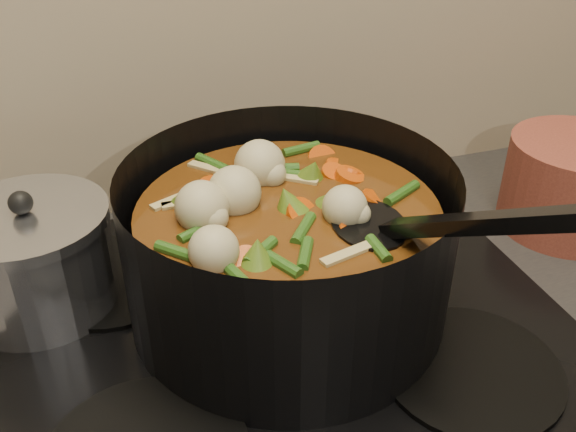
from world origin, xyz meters
name	(u,v)px	position (x,y,z in m)	size (l,w,h in m)	color
stovetop	(277,328)	(0.00, 1.93, 0.92)	(0.62, 0.54, 0.03)	black
stockpot	(289,249)	(0.02, 1.95, 1.01)	(0.38, 0.45, 0.25)	black
saucepan	(35,258)	(-0.24, 2.05, 0.99)	(0.17, 0.17, 0.14)	silver
terracotta_crock	(571,184)	(0.45, 2.02, 0.97)	(0.18, 0.18, 0.13)	brown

